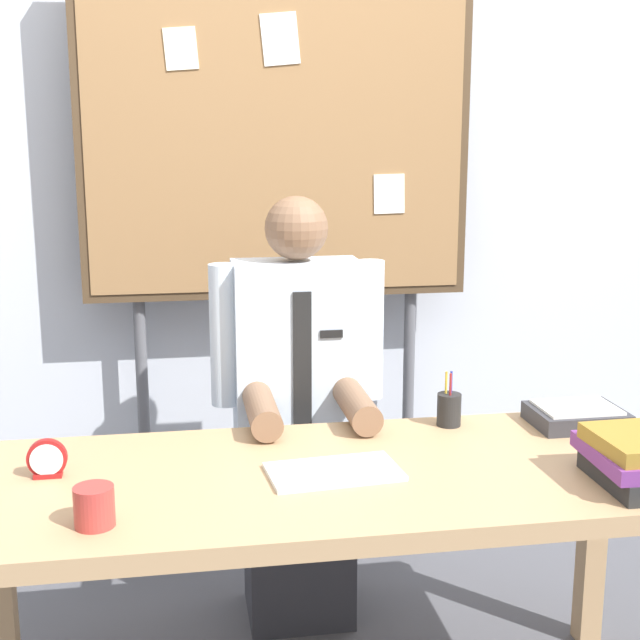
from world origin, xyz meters
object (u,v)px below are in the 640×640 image
at_px(bulletin_board, 278,135).
at_px(person, 298,430).
at_px(desk_clock, 47,460).
at_px(coffee_mug, 94,506).
at_px(book_stack, 634,459).
at_px(paper_tray, 576,416).
at_px(desk, 332,503).
at_px(open_notebook, 332,472).
at_px(pen_holder, 449,409).

bearing_deg(bulletin_board, person, -90.00).
bearing_deg(person, desk_clock, -142.71).
bearing_deg(person, coffee_mug, -123.97).
xyz_separation_m(book_stack, paper_tray, (0.06, 0.43, -0.03)).
relative_size(bulletin_board, paper_tray, 8.54).
bearing_deg(bulletin_board, desk_clock, -124.83).
bearing_deg(paper_tray, person, 153.48).
distance_m(desk, book_stack, 0.75).
distance_m(desk, open_notebook, 0.10).
distance_m(person, desk_clock, 0.89).
bearing_deg(desk_clock, pen_holder, 10.89).
bearing_deg(desk_clock, desk, -6.43).
bearing_deg(open_notebook, desk, 77.73).
xyz_separation_m(desk, book_stack, (0.70, -0.20, 0.15)).
height_order(coffee_mug, paper_tray, coffee_mug).
relative_size(coffee_mug, pen_holder, 0.56).
relative_size(person, paper_tray, 5.40).
distance_m(person, pen_holder, 0.53).
bearing_deg(coffee_mug, bulletin_board, 66.72).
bearing_deg(desk, pen_holder, 36.13).
bearing_deg(open_notebook, pen_holder, 37.67).
relative_size(pen_holder, paper_tray, 0.62).
height_order(desk, desk_clock, desk_clock).
relative_size(desk, coffee_mug, 21.02).
height_order(open_notebook, pen_holder, pen_holder).
relative_size(book_stack, pen_holder, 1.85).
height_order(desk_clock, coffee_mug, desk_clock).
bearing_deg(book_stack, bulletin_board, 118.65).
bearing_deg(desk, open_notebook, -102.27).
distance_m(bulletin_board, open_notebook, 1.38).
bearing_deg(open_notebook, paper_tray, 18.07).
height_order(bulletin_board, pen_holder, bulletin_board).
relative_size(bulletin_board, open_notebook, 6.79).
bearing_deg(coffee_mug, book_stack, 0.98).
height_order(desk, bulletin_board, bulletin_board).
bearing_deg(book_stack, person, 130.83).
relative_size(desk, bulletin_board, 0.85).
height_order(book_stack, pen_holder, pen_holder).
xyz_separation_m(book_stack, desk_clock, (-1.41, 0.28, -0.02)).
xyz_separation_m(desk, open_notebook, (-0.00, -0.02, 0.09)).
distance_m(desk, bulletin_board, 1.42).
height_order(bulletin_board, book_stack, bulletin_board).
xyz_separation_m(bulletin_board, open_notebook, (-0.00, -1.11, -0.82)).
distance_m(bulletin_board, book_stack, 1.66).
xyz_separation_m(desk, paper_tray, (0.77, 0.23, 0.12)).
xyz_separation_m(book_stack, pen_holder, (-0.31, 0.49, -0.01)).
relative_size(desk, person, 1.35).
height_order(open_notebook, paper_tray, paper_tray).
height_order(person, desk_clock, person).
distance_m(bulletin_board, coffee_mug, 1.63).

